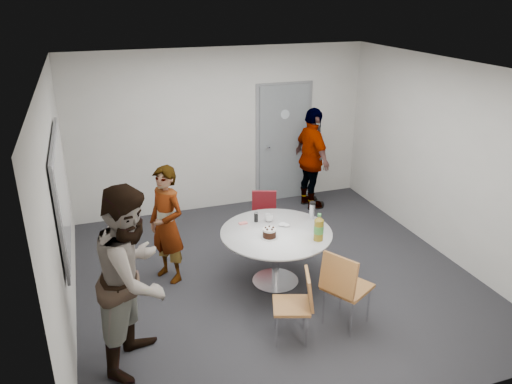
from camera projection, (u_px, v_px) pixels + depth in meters
name	position (u px, v px, depth m)	size (l,w,h in m)	color
floor	(275.00, 276.00, 6.61)	(5.00, 5.00, 0.00)	black
ceiling	(278.00, 69.00, 5.59)	(5.00, 5.00, 0.00)	silver
wall_back	(222.00, 130.00, 8.29)	(5.00, 5.00, 0.00)	#BAB8B1
wall_left	(59.00, 208.00, 5.34)	(5.00, 5.00, 0.00)	#BAB8B1
wall_right	(446.00, 160.00, 6.85)	(5.00, 5.00, 0.00)	#BAB8B1
wall_front	(392.00, 289.00, 3.91)	(5.00, 5.00, 0.00)	#BAB8B1
door	(283.00, 143.00, 8.72)	(1.02, 0.17, 2.12)	slate
whiteboard	(62.00, 193.00, 5.49)	(0.04, 1.90, 1.25)	slate
table	(279.00, 238.00, 6.24)	(1.40, 1.40, 1.07)	silver
chair_near_left	(299.00, 300.00, 5.26)	(0.52, 0.49, 0.81)	brown
chair_near_right	(344.00, 283.00, 5.41)	(0.64, 0.62, 0.94)	brown
chair_far	(264.00, 213.00, 7.34)	(0.48, 0.51, 0.79)	maroon
person_main	(167.00, 225.00, 6.29)	(0.56, 0.37, 1.54)	#A5C6EA
person_left	(134.00, 277.00, 4.81)	(0.93, 0.72, 1.90)	white
person_right	(312.00, 159.00, 8.41)	(1.02, 0.43, 1.74)	black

